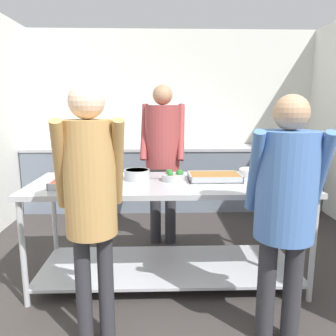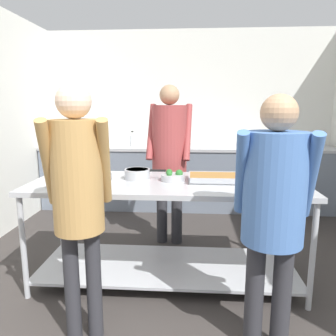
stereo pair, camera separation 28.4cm
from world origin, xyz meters
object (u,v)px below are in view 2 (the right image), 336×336
guest_serving_right (78,186)px  water_bottle (132,139)px  cook_behind_counter (169,148)px  broccoli_bowl (173,177)px  guest_serving_left (274,200)px  serving_tray_vegetables (81,181)px  plate_stack (257,174)px  serving_tray_roast (214,178)px  sauce_pan (137,174)px

guest_serving_right → water_bottle: bearing=93.7°
cook_behind_counter → water_bottle: size_ratio=7.74×
broccoli_bowl → guest_serving_left: (0.64, -0.85, 0.05)m
broccoli_bowl → cook_behind_counter: 0.78m
serving_tray_vegetables → guest_serving_left: guest_serving_left is taller
guest_serving_left → guest_serving_right: 1.18m
serving_tray_vegetables → guest_serving_left: (1.39, -0.69, 0.06)m
guest_serving_right → broccoli_bowl: bearing=57.0°
plate_stack → cook_behind_counter: size_ratio=0.16×
broccoli_bowl → guest_serving_right: (-0.54, -0.83, 0.11)m
plate_stack → guest_serving_right: 1.64m
broccoli_bowl → cook_behind_counter: size_ratio=0.11×
serving_tray_vegetables → serving_tray_roast: 1.12m
guest_serving_left → cook_behind_counter: size_ratio=0.91×
serving_tray_vegetables → broccoli_bowl: 0.77m
serving_tray_vegetables → guest_serving_right: 0.72m
sauce_pan → water_bottle: size_ratio=1.61×
sauce_pan → broccoli_bowl: broccoli_bowl is taller
sauce_pan → cook_behind_counter: (0.23, 0.71, 0.14)m
serving_tray_roast → water_bottle: bearing=117.4°
sauce_pan → guest_serving_right: 0.91m
sauce_pan → plate_stack: size_ratio=1.34×
plate_stack → cook_behind_counter: (-0.83, 0.58, 0.16)m
broccoli_bowl → sauce_pan: bearing=171.5°
broccoli_bowl → plate_stack: size_ratio=0.73×
serving_tray_roast → guest_serving_left: (0.28, -0.86, 0.06)m
plate_stack → guest_serving_right: guest_serving_right is taller
guest_serving_left → water_bottle: (-1.36, 2.95, 0.06)m
serving_tray_vegetables → water_bottle: water_bottle is taller
serving_tray_roast → cook_behind_counter: bearing=120.3°
guest_serving_left → plate_stack: bearing=84.1°
plate_stack → serving_tray_vegetables: bearing=-167.2°
cook_behind_counter → water_bottle: 1.49m
water_bottle → guest_serving_left: bearing=-65.2°
water_bottle → broccoli_bowl: bearing=-70.9°
sauce_pan → guest_serving_left: bearing=-43.2°
guest_serving_left → water_bottle: 3.25m
plate_stack → water_bottle: bearing=127.5°
plate_stack → water_bottle: 2.42m
serving_tray_roast → guest_serving_left: size_ratio=0.28×
sauce_pan → cook_behind_counter: 0.76m
broccoli_bowl → serving_tray_roast: 0.35m
sauce_pan → cook_behind_counter: cook_behind_counter is taller
broccoli_bowl → serving_tray_roast: bearing=1.9°
serving_tray_roast → guest_serving_right: 1.23m
sauce_pan → plate_stack: 1.07m
plate_stack → guest_serving_left: guest_serving_left is taller
serving_tray_roast → plate_stack: size_ratio=1.63×
cook_behind_counter → broccoli_bowl: bearing=-83.8°
broccoli_bowl → water_bottle: water_bottle is taller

